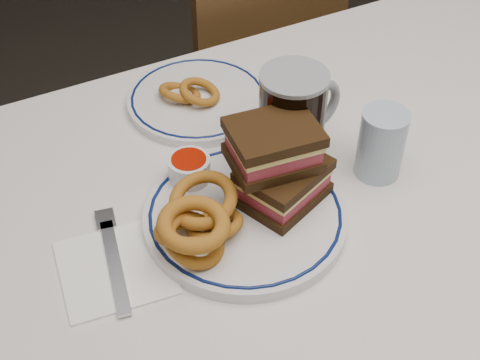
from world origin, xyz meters
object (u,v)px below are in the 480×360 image
main_plate (245,216)px  reuben_sandwich (278,164)px  far_plate (198,99)px  beer_mug (293,120)px  chair_far (249,95)px

main_plate → reuben_sandwich: (0.06, 0.01, 0.07)m
reuben_sandwich → far_plate: bearing=89.4°
beer_mug → main_plate: bearing=-147.5°
beer_mug → far_plate: 0.23m
chair_far → main_plate: chair_far is taller
reuben_sandwich → beer_mug: size_ratio=0.88×
main_plate → beer_mug: (0.12, 0.08, 0.07)m
main_plate → chair_far: bearing=61.0°
reuben_sandwich → chair_far: bearing=64.6°
chair_far → beer_mug: 0.73m
chair_far → reuben_sandwich: bearing=-115.4°
beer_mug → far_plate: (-0.06, 0.20, -0.07)m
far_plate → reuben_sandwich: bearing=-90.6°
main_plate → far_plate: 0.29m
chair_far → far_plate: bearing=-129.5°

